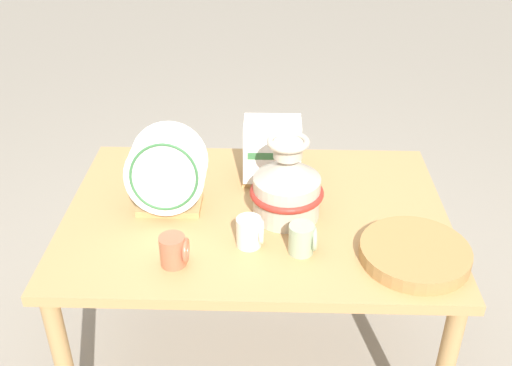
% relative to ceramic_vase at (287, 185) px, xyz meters
% --- Properties ---
extents(ground_plane, '(14.00, 14.00, 0.00)m').
position_rel_ceramic_vase_xyz_m(ground_plane, '(-0.10, 0.02, -0.82)').
color(ground_plane, gray).
extents(display_table, '(1.26, 0.88, 0.70)m').
position_rel_ceramic_vase_xyz_m(display_table, '(-0.10, 0.02, -0.20)').
color(display_table, tan).
rests_on(display_table, ground_plane).
extents(ceramic_vase, '(0.24, 0.24, 0.28)m').
position_rel_ceramic_vase_xyz_m(ceramic_vase, '(0.00, 0.00, 0.00)').
color(ceramic_vase, beige).
rests_on(ceramic_vase, display_table).
extents(dish_rack_round_plates, '(0.26, 0.19, 0.28)m').
position_rel_ceramic_vase_xyz_m(dish_rack_round_plates, '(-0.39, 0.02, 0.00)').
color(dish_rack_round_plates, tan).
rests_on(dish_rack_round_plates, display_table).
extents(dish_rack_square_plates, '(0.21, 0.17, 0.22)m').
position_rel_ceramic_vase_xyz_m(dish_rack_square_plates, '(-0.05, 0.23, -0.03)').
color(dish_rack_square_plates, tan).
rests_on(dish_rack_square_plates, display_table).
extents(wicker_charger_stack, '(0.33, 0.33, 0.04)m').
position_rel_ceramic_vase_xyz_m(wicker_charger_stack, '(0.38, -0.22, -0.09)').
color(wicker_charger_stack, '#AD7F47').
rests_on(wicker_charger_stack, display_table).
extents(mug_terracotta_glaze, '(0.08, 0.08, 0.10)m').
position_rel_ceramic_vase_xyz_m(mug_terracotta_glaze, '(-0.33, -0.26, -0.07)').
color(mug_terracotta_glaze, '#B76647').
rests_on(mug_terracotta_glaze, display_table).
extents(mug_sage_glaze, '(0.08, 0.08, 0.10)m').
position_rel_ceramic_vase_xyz_m(mug_sage_glaze, '(0.05, -0.20, -0.07)').
color(mug_sage_glaze, '#9EB28E').
rests_on(mug_sage_glaze, display_table).
extents(mug_cream_glaze, '(0.08, 0.08, 0.10)m').
position_rel_ceramic_vase_xyz_m(mug_cream_glaze, '(-0.11, -0.17, -0.07)').
color(mug_cream_glaze, silver).
rests_on(mug_cream_glaze, display_table).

